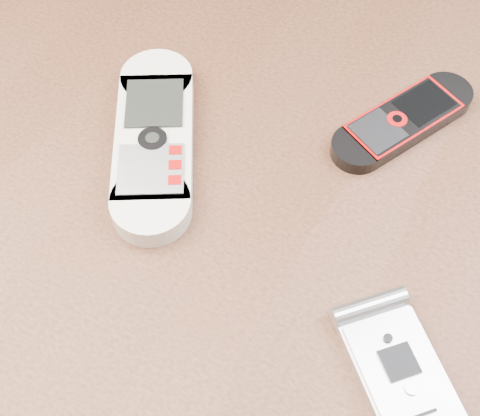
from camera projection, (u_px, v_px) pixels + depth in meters
name	position (u px, v px, depth m)	size (l,w,h in m)	color
table	(235.00, 279.00, 0.57)	(1.20, 0.80, 0.75)	black
nokia_white	(154.00, 140.00, 0.50)	(0.06, 0.18, 0.02)	silver
nokia_black_red	(403.00, 120.00, 0.52)	(0.04, 0.13, 0.01)	black
motorola_razr	(399.00, 370.00, 0.41)	(0.05, 0.10, 0.01)	silver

